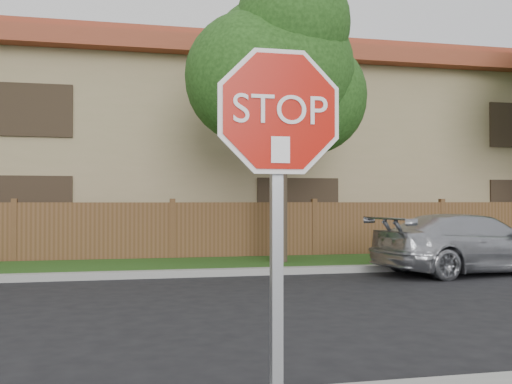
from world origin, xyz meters
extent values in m
cube|color=gray|center=(0.00, 8.15, 0.07)|extent=(70.00, 0.30, 0.15)
cube|color=#1E4714|center=(0.00, 9.80, 0.06)|extent=(70.00, 3.00, 0.12)
cube|color=brown|center=(0.00, 11.40, 0.80)|extent=(70.00, 0.12, 1.60)
cube|color=tan|center=(0.00, 17.00, 3.00)|extent=(34.00, 8.00, 6.00)
cube|color=brown|center=(0.00, 17.00, 6.25)|extent=(35.20, 9.20, 0.50)
cube|color=brown|center=(0.00, 17.00, 6.85)|extent=(33.00, 5.50, 0.70)
cylinder|color=#382B21|center=(2.50, 9.70, 1.96)|extent=(0.44, 0.44, 3.92)
sphere|color=#1A3911|center=(2.50, 9.70, 4.90)|extent=(3.80, 3.80, 3.80)
sphere|color=#1A3911|center=(3.40, 10.00, 4.34)|extent=(3.00, 3.00, 3.00)
sphere|color=#1A3911|center=(1.70, 9.30, 4.62)|extent=(3.20, 3.20, 3.20)
sphere|color=#1A3911|center=(2.70, 9.10, 5.95)|extent=(2.80, 2.80, 2.80)
cube|color=gray|center=(-0.49, -1.44, 1.25)|extent=(0.06, 0.06, 2.30)
cylinder|color=white|center=(-0.49, -1.50, 2.15)|extent=(1.01, 0.02, 1.01)
cylinder|color=#B51006|center=(-0.49, -1.51, 2.15)|extent=(0.93, 0.02, 0.93)
cube|color=white|center=(-0.49, -1.53, 1.93)|extent=(0.11, 0.00, 0.15)
imported|color=#ABACB2|center=(6.34, 7.30, 0.67)|extent=(4.86, 2.54, 1.35)
camera|label=1|loc=(-1.37, -4.79, 1.64)|focal=42.00mm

